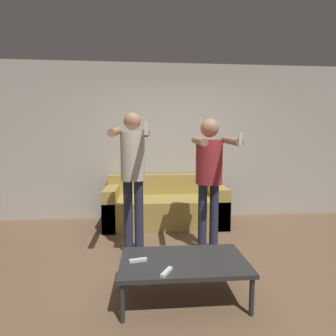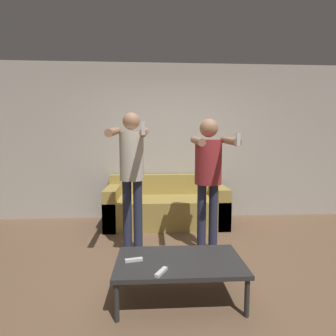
% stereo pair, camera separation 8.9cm
% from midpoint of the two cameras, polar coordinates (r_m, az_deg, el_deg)
% --- Properties ---
extents(ground_plane, '(14.00, 14.00, 0.00)m').
position_cam_midpoint_polar(ground_plane, '(2.94, 3.78, -21.90)').
color(ground_plane, brown).
extents(wall_back, '(6.40, 0.06, 2.70)m').
position_cam_midpoint_polar(wall_back, '(4.67, 0.18, 5.69)').
color(wall_back, '#B7B2A8').
rests_on(wall_back, ground_plane).
extents(couch, '(1.92, 0.82, 0.79)m').
position_cam_midpoint_polar(couch, '(4.35, -1.17, -8.52)').
color(couch, '#AD9347').
rests_on(couch, ground_plane).
extents(person_standing_left, '(0.41, 0.79, 1.70)m').
position_cam_midpoint_polar(person_standing_left, '(3.13, -8.49, 0.31)').
color(person_standing_left, '#282D47').
rests_on(person_standing_left, ground_plane).
extents(person_standing_right, '(0.45, 0.73, 1.64)m').
position_cam_midpoint_polar(person_standing_right, '(3.22, 8.22, -0.14)').
color(person_standing_right, '#282D47').
rests_on(person_standing_right, ground_plane).
extents(coffee_table, '(1.09, 0.61, 0.35)m').
position_cam_midpoint_polar(coffee_table, '(2.41, 2.28, -20.01)').
color(coffee_table, '#2D2D2D').
rests_on(coffee_table, ground_plane).
extents(remote_near, '(0.11, 0.15, 0.02)m').
position_cam_midpoint_polar(remote_near, '(2.18, -1.57, -21.71)').
color(remote_near, white).
rests_on(remote_near, coffee_table).
extents(remote_far, '(0.15, 0.07, 0.02)m').
position_cam_midpoint_polar(remote_far, '(2.38, -7.66, -19.28)').
color(remote_far, white).
rests_on(remote_far, coffee_table).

